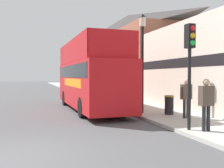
{
  "coord_description": "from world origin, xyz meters",
  "views": [
    {
      "loc": [
        0.52,
        -6.89,
        2.07
      ],
      "look_at": [
        4.97,
        7.25,
        1.61
      ],
      "focal_mm": 42.0,
      "sensor_mm": 36.0,
      "label": 1
    }
  ],
  "objects_px": {
    "pedestrian_second": "(186,95)",
    "lamp_post_second": "(98,61)",
    "parked_car_ahead_of_bus": "(74,91)",
    "pedestrian_nearest": "(206,100)",
    "tour_bus": "(90,80)",
    "litter_bin": "(169,104)",
    "traffic_signal": "(190,53)",
    "lamp_post_nearest": "(143,45)"
  },
  "relations": [
    {
      "from": "pedestrian_second",
      "to": "lamp_post_second",
      "type": "bearing_deg",
      "value": 95.24
    },
    {
      "from": "parked_car_ahead_of_bus",
      "to": "pedestrian_nearest",
      "type": "relative_size",
      "value": 2.21
    },
    {
      "from": "tour_bus",
      "to": "litter_bin",
      "type": "height_order",
      "value": "tour_bus"
    },
    {
      "from": "parked_car_ahead_of_bus",
      "to": "lamp_post_second",
      "type": "bearing_deg",
      "value": -48.71
    },
    {
      "from": "tour_bus",
      "to": "litter_bin",
      "type": "relative_size",
      "value": 10.25
    },
    {
      "from": "tour_bus",
      "to": "pedestrian_second",
      "type": "xyz_separation_m",
      "value": [
        3.29,
        -5.35,
        -0.63
      ]
    },
    {
      "from": "parked_car_ahead_of_bus",
      "to": "traffic_signal",
      "type": "relative_size",
      "value": 1.07
    },
    {
      "from": "lamp_post_nearest",
      "to": "pedestrian_nearest",
      "type": "bearing_deg",
      "value": -86.76
    },
    {
      "from": "tour_bus",
      "to": "parked_car_ahead_of_bus",
      "type": "bearing_deg",
      "value": 86.41
    },
    {
      "from": "tour_bus",
      "to": "pedestrian_nearest",
      "type": "distance_m",
      "value": 8.35
    },
    {
      "from": "pedestrian_nearest",
      "to": "lamp_post_second",
      "type": "bearing_deg",
      "value": 90.6
    },
    {
      "from": "parked_car_ahead_of_bus",
      "to": "pedestrian_nearest",
      "type": "distance_m",
      "value": 16.56
    },
    {
      "from": "pedestrian_nearest",
      "to": "traffic_signal",
      "type": "bearing_deg",
      "value": 141.06
    },
    {
      "from": "pedestrian_nearest",
      "to": "pedestrian_second",
      "type": "relative_size",
      "value": 1.02
    },
    {
      "from": "litter_bin",
      "to": "lamp_post_second",
      "type": "bearing_deg",
      "value": 95.01
    },
    {
      "from": "lamp_post_second",
      "to": "litter_bin",
      "type": "distance_m",
      "value": 10.88
    },
    {
      "from": "lamp_post_nearest",
      "to": "pedestrian_second",
      "type": "bearing_deg",
      "value": -61.11
    },
    {
      "from": "pedestrian_nearest",
      "to": "tour_bus",
      "type": "bearing_deg",
      "value": 106.5
    },
    {
      "from": "traffic_signal",
      "to": "lamp_post_nearest",
      "type": "xyz_separation_m",
      "value": [
        0.16,
        4.46,
        0.76
      ]
    },
    {
      "from": "lamp_post_nearest",
      "to": "lamp_post_second",
      "type": "distance_m",
      "value": 9.57
    },
    {
      "from": "tour_bus",
      "to": "pedestrian_second",
      "type": "relative_size",
      "value": 5.46
    },
    {
      "from": "traffic_signal",
      "to": "litter_bin",
      "type": "distance_m",
      "value": 4.36
    },
    {
      "from": "tour_bus",
      "to": "lamp_post_nearest",
      "type": "distance_m",
      "value": 4.21
    },
    {
      "from": "tour_bus",
      "to": "parked_car_ahead_of_bus",
      "type": "distance_m",
      "value": 8.55
    },
    {
      "from": "traffic_signal",
      "to": "tour_bus",
      "type": "bearing_deg",
      "value": 104.2
    },
    {
      "from": "traffic_signal",
      "to": "parked_car_ahead_of_bus",
      "type": "bearing_deg",
      "value": 95.45
    },
    {
      "from": "traffic_signal",
      "to": "lamp_post_nearest",
      "type": "relative_size",
      "value": 0.73
    },
    {
      "from": "tour_bus",
      "to": "traffic_signal",
      "type": "relative_size",
      "value": 2.59
    },
    {
      "from": "lamp_post_second",
      "to": "pedestrian_second",
      "type": "bearing_deg",
      "value": -84.76
    },
    {
      "from": "traffic_signal",
      "to": "lamp_post_second",
      "type": "bearing_deg",
      "value": 88.84
    },
    {
      "from": "tour_bus",
      "to": "pedestrian_nearest",
      "type": "height_order",
      "value": "tour_bus"
    },
    {
      "from": "pedestrian_nearest",
      "to": "litter_bin",
      "type": "relative_size",
      "value": 1.92
    },
    {
      "from": "tour_bus",
      "to": "lamp_post_nearest",
      "type": "bearing_deg",
      "value": -57.51
    },
    {
      "from": "parked_car_ahead_of_bus",
      "to": "lamp_post_nearest",
      "type": "xyz_separation_m",
      "value": [
        1.7,
        -11.63,
        2.99
      ]
    },
    {
      "from": "parked_car_ahead_of_bus",
      "to": "traffic_signal",
      "type": "xyz_separation_m",
      "value": [
        1.53,
        -16.09,
        2.23
      ]
    },
    {
      "from": "tour_bus",
      "to": "pedestrian_second",
      "type": "distance_m",
      "value": 6.31
    },
    {
      "from": "pedestrian_nearest",
      "to": "litter_bin",
      "type": "distance_m",
      "value": 4.0
    },
    {
      "from": "tour_bus",
      "to": "lamp_post_nearest",
      "type": "relative_size",
      "value": 1.89
    },
    {
      "from": "lamp_post_nearest",
      "to": "litter_bin",
      "type": "distance_m",
      "value": 3.32
    },
    {
      "from": "tour_bus",
      "to": "traffic_signal",
      "type": "height_order",
      "value": "tour_bus"
    },
    {
      "from": "parked_car_ahead_of_bus",
      "to": "lamp_post_nearest",
      "type": "bearing_deg",
      "value": -81.73
    },
    {
      "from": "lamp_post_nearest",
      "to": "lamp_post_second",
      "type": "relative_size",
      "value": 1.09
    }
  ]
}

